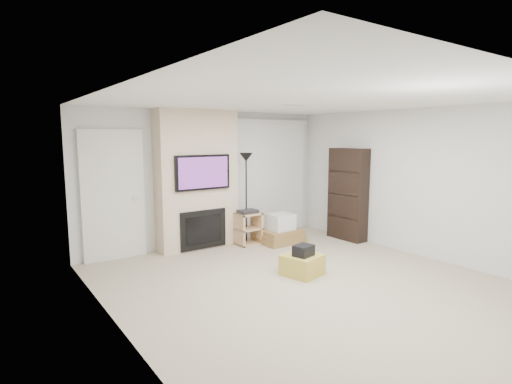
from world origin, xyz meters
TOP-DOWN VIEW (x-y plane):
  - floor at (0.00, 0.00)m, footprint 5.00×5.50m
  - ceiling at (0.00, 0.00)m, footprint 5.00×5.50m
  - wall_back at (0.00, 2.75)m, footprint 5.00×0.00m
  - wall_left at (-2.50, 0.00)m, footprint 0.00×5.50m
  - wall_right at (2.50, 0.00)m, footprint 0.00×5.50m
  - hvac_vent at (0.40, 0.80)m, footprint 0.35×0.18m
  - ottoman at (0.20, 0.31)m, footprint 0.60×0.60m
  - black_bag at (0.18, 0.27)m, footprint 0.32×0.28m
  - fireplace_wall at (-0.35, 2.54)m, footprint 1.50×0.47m
  - entry_door at (-1.80, 2.71)m, footprint 1.02×0.11m
  - vertical_blinds at (1.40, 2.70)m, footprint 1.98×0.10m
  - floor_lamp at (0.55, 2.29)m, footprint 0.26×0.26m
  - av_stand at (0.51, 2.18)m, footprint 0.45×0.38m
  - box_stack at (1.09, 1.92)m, footprint 0.84×0.64m
  - bookshelf at (2.34, 1.36)m, footprint 0.30×0.80m

SIDE VIEW (x-z plane):
  - floor at x=0.00m, z-range 0.00..0.00m
  - ottoman at x=0.20m, z-range 0.00..0.30m
  - box_stack at x=1.09m, z-range -0.07..0.49m
  - av_stand at x=0.51m, z-range 0.02..0.68m
  - black_bag at x=0.18m, z-range 0.30..0.46m
  - bookshelf at x=2.34m, z-range 0.00..1.80m
  - entry_door at x=-1.80m, z-range -0.02..2.12m
  - fireplace_wall at x=-0.35m, z-range -0.01..2.49m
  - wall_back at x=0.00m, z-range 0.00..2.50m
  - wall_left at x=-2.50m, z-range 0.00..2.50m
  - wall_right at x=2.50m, z-range 0.00..2.50m
  - vertical_blinds at x=1.40m, z-range 0.09..2.46m
  - floor_lamp at x=0.55m, z-range 0.50..2.22m
  - hvac_vent at x=0.40m, z-range 2.49..2.50m
  - ceiling at x=0.00m, z-range 2.50..2.50m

